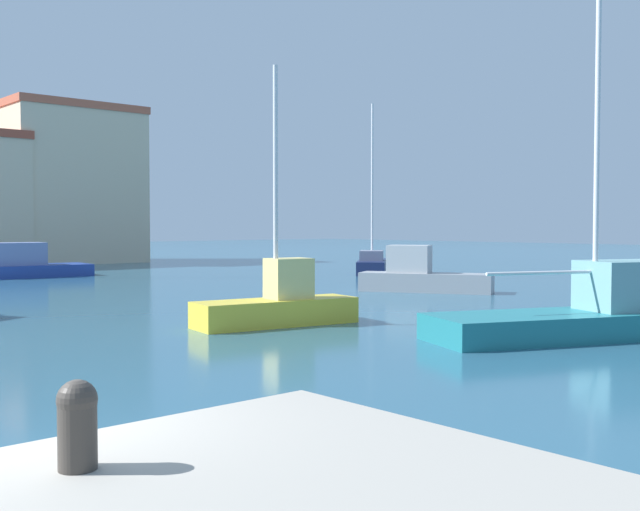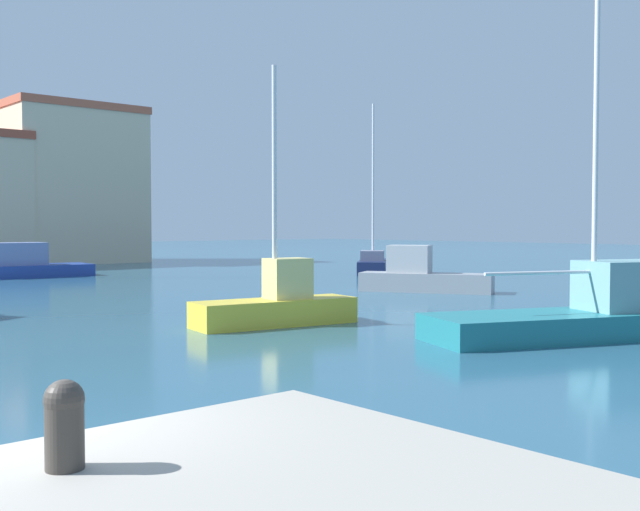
# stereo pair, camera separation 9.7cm
# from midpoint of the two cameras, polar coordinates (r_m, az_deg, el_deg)

# --- Properties ---
(water) EXTENTS (160.00, 160.00, 0.00)m
(water) POSITION_cam_midpoint_polar(r_m,az_deg,el_deg) (31.09, -9.10, -2.41)
(water) COLOR #285670
(water) RESTS_ON ground
(mooring_bollard) EXTENTS (0.25, 0.25, 0.55)m
(mooring_bollard) POSITION_cam_midpoint_polar(r_m,az_deg,el_deg) (4.97, -18.16, -11.75)
(mooring_bollard) COLOR #38332D
(mooring_bollard) RESTS_ON pier_quay
(sailboat_yellow_far_right) EXTENTS (4.38, 1.96, 6.53)m
(sailboat_yellow_far_right) POSITION_cam_midpoint_polar(r_m,az_deg,el_deg) (19.23, -3.09, -3.59)
(sailboat_yellow_far_right) COLOR gold
(sailboat_yellow_far_right) RESTS_ON water
(sailboat_blue_mid_harbor) EXTENTS (9.10, 3.14, 12.55)m
(sailboat_blue_mid_harbor) POSITION_cam_midpoint_polar(r_m,az_deg,el_deg) (39.47, -22.86, -0.70)
(sailboat_blue_mid_harbor) COLOR #233D93
(sailboat_blue_mid_harbor) RESTS_ON water
(sailboat_navy_near_pier) EXTENTS (4.76, 4.52, 8.92)m
(sailboat_navy_near_pier) POSITION_cam_midpoint_polar(r_m,az_deg,el_deg) (40.01, 4.06, -0.58)
(sailboat_navy_near_pier) COLOR #19234C
(sailboat_navy_near_pier) RESTS_ON water
(motorboat_grey_distant_east) EXTENTS (3.58, 4.97, 1.77)m
(motorboat_grey_distant_east) POSITION_cam_midpoint_polar(r_m,az_deg,el_deg) (29.04, 7.74, -1.54)
(motorboat_grey_distant_east) COLOR gray
(motorboat_grey_distant_east) RESTS_ON water
(sailboat_teal_far_left) EXTENTS (8.07, 5.00, 9.25)m
(sailboat_teal_far_left) POSITION_cam_midpoint_polar(r_m,az_deg,el_deg) (18.45, 20.73, -3.95)
(sailboat_teal_far_left) COLOR #1E707A
(sailboat_teal_far_left) RESTS_ON water
(yacht_club) EXTENTS (8.84, 7.68, 10.56)m
(yacht_club) POSITION_cam_midpoint_polar(r_m,az_deg,el_deg) (54.57, -18.49, 5.07)
(yacht_club) COLOR beige
(yacht_club) RESTS_ON ground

